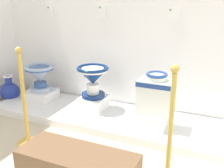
{
  "coord_description": "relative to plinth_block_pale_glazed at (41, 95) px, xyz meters",
  "views": [
    {
      "loc": [
        3.07,
        -0.14,
        1.52
      ],
      "look_at": [
        1.82,
        2.67,
        0.5
      ],
      "focal_mm": 43.8,
      "sensor_mm": 36.0,
      "label": 1
    }
  ],
  "objects": [
    {
      "name": "info_placard_third",
      "position": [
        1.72,
        0.34,
        1.14
      ],
      "size": [
        0.13,
        0.01,
        0.15
      ],
      "color": "white"
    },
    {
      "name": "info_placard_first",
      "position": [
        0.01,
        0.34,
        1.14
      ],
      "size": [
        0.1,
        0.01,
        0.14
      ],
      "color": "white"
    },
    {
      "name": "antique_toilet_squat_floral",
      "position": [
        0.84,
        -0.02,
        0.37
      ],
      "size": [
        0.4,
        0.4,
        0.4
      ],
      "color": "navy",
      "rests_on": "plinth_block_squat_floral"
    },
    {
      "name": "antique_toilet_pale_glazed",
      "position": [
        0.0,
        0.0,
        0.3
      ],
      "size": [
        0.41,
        0.41,
        0.36
      ],
      "color": "#9EB0CE",
      "rests_on": "plinth_block_pale_glazed"
    },
    {
      "name": "antique_toilet_slender_white",
      "position": [
        1.69,
        -0.17,
        0.32
      ],
      "size": [
        0.39,
        0.25,
        0.48
      ],
      "color": "white",
      "rests_on": "plinth_block_slender_white"
    },
    {
      "name": "info_placard_second",
      "position": [
        0.81,
        0.34,
        1.15
      ],
      "size": [
        0.09,
        0.01,
        0.15
      ],
      "color": "white"
    },
    {
      "name": "stanchion_post_near_right",
      "position": [
        2.04,
        -1.02,
        0.15
      ],
      "size": [
        0.26,
        0.26,
        1.04
      ],
      "color": "gold",
      "rests_on": "ground_plane"
    },
    {
      "name": "plinth_block_pale_glazed",
      "position": [
        0.0,
        0.0,
        0.0
      ],
      "size": [
        0.39,
        0.36,
        0.13
      ],
      "primitive_type": "cube",
      "color": "white",
      "rests_on": "display_platform"
    },
    {
      "name": "plinth_block_slender_white",
      "position": [
        1.69,
        -0.17,
        0.01
      ],
      "size": [
        0.28,
        0.33,
        0.15
      ],
      "primitive_type": "cube",
      "color": "white",
      "rests_on": "display_platform"
    },
    {
      "name": "decorative_vase_companion",
      "position": [
        -0.49,
        -0.1,
        0.01
      ],
      "size": [
        0.28,
        0.28,
        0.41
      ],
      "color": "white",
      "rests_on": "ground_plane"
    },
    {
      "name": "plinth_block_squat_floral",
      "position": [
        0.84,
        -0.02,
        0.02
      ],
      "size": [
        0.31,
        0.32,
        0.17
      ],
      "primitive_type": "cube",
      "color": "white",
      "rests_on": "display_platform"
    },
    {
      "name": "display_platform",
      "position": [
        1.27,
        -0.09,
        -0.11
      ],
      "size": [
        3.44,
        0.83,
        0.09
      ],
      "primitive_type": "cube",
      "color": "white",
      "rests_on": "ground_plane"
    },
    {
      "name": "stanchion_post_near_left",
      "position": [
        0.54,
        -0.93,
        0.18
      ],
      "size": [
        0.23,
        0.23,
        1.04
      ],
      "color": "gold",
      "rests_on": "ground_plane"
    }
  ]
}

